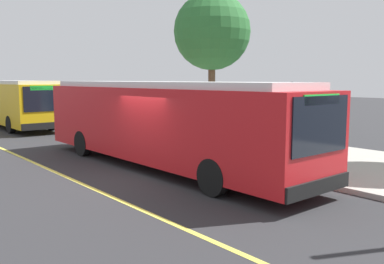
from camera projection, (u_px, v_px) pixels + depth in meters
ground_plane at (150, 175)px, 13.39m from camera, size 120.00×120.00×0.00m
sidewalk_curb at (272, 152)px, 17.17m from camera, size 44.00×6.40×0.15m
lane_stripe_center at (86, 186)px, 12.00m from camera, size 36.00×0.14×0.01m
transit_bus_main at (162, 121)px, 14.40m from camera, size 12.55×2.72×2.95m
transit_bus_second at (12, 101)px, 26.92m from camera, size 11.61×2.67×2.95m
bus_shelter at (273, 108)px, 16.60m from camera, size 2.90×1.60×2.48m
waiting_bench at (272, 139)px, 16.84m from camera, size 1.60×0.48×0.95m
route_sign_post at (291, 113)px, 13.49m from camera, size 0.44×0.08×2.80m
pedestrian_commuter at (292, 137)px, 14.08m from camera, size 0.24×0.40×1.69m
street_tree_upstreet at (212, 32)px, 21.19m from camera, size 3.89×3.89×7.23m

